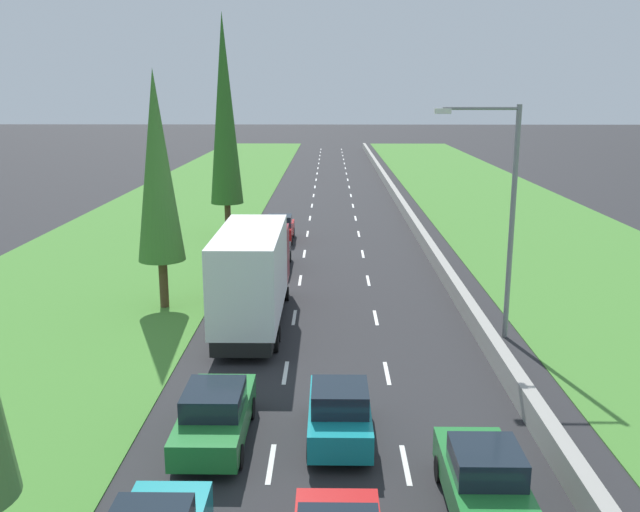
% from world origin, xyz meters
% --- Properties ---
extents(ground_plane, '(300.00, 300.00, 0.00)m').
position_xyz_m(ground_plane, '(0.00, 60.00, 0.00)').
color(ground_plane, '#28282B').
rests_on(ground_plane, ground).
extents(grass_verge_left, '(14.00, 140.00, 0.04)m').
position_xyz_m(grass_verge_left, '(-12.65, 60.00, 0.02)').
color(grass_verge_left, '#478433').
rests_on(grass_verge_left, ground).
extents(grass_verge_right, '(14.00, 140.00, 0.04)m').
position_xyz_m(grass_verge_right, '(14.35, 60.00, 0.02)').
color(grass_verge_right, '#478433').
rests_on(grass_verge_right, ground).
extents(median_barrier, '(0.44, 120.00, 0.85)m').
position_xyz_m(median_barrier, '(5.70, 60.00, 0.42)').
color(median_barrier, '#9E9B93').
rests_on(median_barrier, ground).
extents(lane_markings, '(3.64, 116.00, 0.01)m').
position_xyz_m(lane_markings, '(0.00, 60.00, 0.01)').
color(lane_markings, white).
rests_on(lane_markings, ground).
extents(green_sedan_left_lane, '(1.82, 4.50, 1.64)m').
position_xyz_m(green_sedan_left_lane, '(-3.37, 16.15, 0.81)').
color(green_sedan_left_lane, '#237A33').
rests_on(green_sedan_left_lane, ground).
extents(white_box_truck_left_lane, '(2.46, 9.40, 4.18)m').
position_xyz_m(white_box_truck_left_lane, '(-3.36, 26.04, 2.18)').
color(white_box_truck_left_lane, black).
rests_on(white_box_truck_left_lane, ground).
extents(black_sedan_left_lane, '(1.82, 4.50, 1.64)m').
position_xyz_m(black_sedan_left_lane, '(-3.34, 35.48, 0.81)').
color(black_sedan_left_lane, black).
rests_on(black_sedan_left_lane, ground).
extents(teal_hatchback_centre_lane, '(1.74, 3.90, 1.72)m').
position_xyz_m(teal_hatchback_centre_lane, '(0.05, 16.28, 0.84)').
color(teal_hatchback_centre_lane, teal).
rests_on(teal_hatchback_centre_lane, ground).
extents(green_hatchback_right_lane, '(1.74, 3.90, 1.72)m').
position_xyz_m(green_hatchback_right_lane, '(3.28, 13.00, 0.84)').
color(green_hatchback_right_lane, '#237A33').
rests_on(green_hatchback_right_lane, ground).
extents(red_hatchback_left_lane, '(1.74, 3.90, 1.72)m').
position_xyz_m(red_hatchback_left_lane, '(-3.46, 42.67, 0.84)').
color(red_hatchback_left_lane, red).
rests_on(red_hatchback_left_lane, ground).
extents(poplar_tree_second, '(2.06, 2.06, 10.44)m').
position_xyz_m(poplar_tree_second, '(-7.64, 28.37, 6.27)').
color(poplar_tree_second, '#4C3823').
rests_on(poplar_tree_second, ground).
extents(poplar_tree_third, '(2.16, 2.16, 14.45)m').
position_xyz_m(poplar_tree_third, '(-7.10, 44.52, 8.28)').
color(poplar_tree_third, '#4C3823').
rests_on(poplar_tree_third, ground).
extents(street_light_mast, '(3.20, 0.28, 9.00)m').
position_xyz_m(street_light_mast, '(6.35, 24.72, 5.23)').
color(street_light_mast, gray).
rests_on(street_light_mast, ground).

